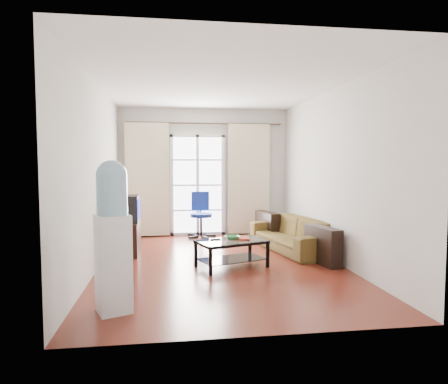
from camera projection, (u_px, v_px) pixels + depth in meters
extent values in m
plane|color=maroon|center=(220.00, 264.00, 6.10)|extent=(5.20, 5.20, 0.00)
plane|color=white|center=(220.00, 85.00, 5.91)|extent=(5.20, 5.20, 0.00)
cube|color=silver|center=(204.00, 172.00, 8.57)|extent=(3.60, 0.02, 2.70)
cube|color=silver|center=(259.00, 184.00, 3.44)|extent=(3.60, 0.02, 2.70)
cube|color=silver|center=(96.00, 176.00, 5.75)|extent=(0.02, 5.20, 2.70)
cube|color=silver|center=(334.00, 175.00, 6.26)|extent=(0.02, 5.20, 2.70)
cube|color=white|center=(198.00, 185.00, 8.53)|extent=(1.01, 0.02, 2.04)
cube|color=white|center=(198.00, 185.00, 8.51)|extent=(1.16, 0.06, 2.15)
cylinder|color=#4C3F2D|center=(205.00, 123.00, 8.40)|extent=(3.30, 0.04, 0.04)
cube|color=beige|center=(147.00, 180.00, 8.30)|extent=(0.90, 0.07, 2.35)
cube|color=beige|center=(249.00, 179.00, 8.60)|extent=(0.90, 0.07, 2.35)
cube|color=#9D9EA0|center=(242.00, 219.00, 8.66)|extent=(0.64, 0.12, 0.64)
imported|color=olive|center=(291.00, 234.00, 7.04)|extent=(2.26, 1.51, 0.58)
cube|color=silver|center=(232.00, 241.00, 5.87)|extent=(1.13, 0.87, 0.01)
cube|color=black|center=(232.00, 259.00, 5.89)|extent=(1.05, 0.79, 0.01)
cube|color=black|center=(210.00, 261.00, 5.45)|extent=(0.05, 0.05, 0.40)
cube|color=black|center=(268.00, 254.00, 5.88)|extent=(0.05, 0.05, 0.40)
cube|color=black|center=(196.00, 254.00, 5.90)|extent=(0.05, 0.05, 0.40)
cube|color=black|center=(250.00, 248.00, 6.33)|extent=(0.05, 0.05, 0.40)
imported|color=#369656|center=(232.00, 238.00, 5.94)|extent=(0.22, 0.22, 0.05)
imported|color=maroon|center=(237.00, 238.00, 5.96)|extent=(0.18, 0.24, 0.02)
cube|color=black|center=(215.00, 239.00, 5.91)|extent=(0.16, 0.07, 0.02)
cube|color=black|center=(124.00, 238.00, 6.72)|extent=(0.51, 0.75, 0.55)
cube|color=black|center=(125.00, 209.00, 6.71)|extent=(0.45, 0.49, 0.45)
cube|color=#0C19E5|center=(139.00, 209.00, 6.74)|extent=(0.02, 0.39, 0.33)
cube|color=black|center=(113.00, 209.00, 6.68)|extent=(0.14, 0.33, 0.29)
cylinder|color=black|center=(201.00, 226.00, 8.29)|extent=(0.05, 0.05, 0.48)
cylinder|color=navy|center=(201.00, 215.00, 8.27)|extent=(0.46, 0.46, 0.07)
cube|color=navy|center=(200.00, 201.00, 8.46)|extent=(0.37, 0.06, 0.39)
cube|color=silver|center=(113.00, 264.00, 4.09)|extent=(0.41, 0.41, 1.01)
cylinder|color=#85B0CE|center=(112.00, 195.00, 4.04)|extent=(0.31, 0.31, 0.40)
sphere|color=#85B0CE|center=(112.00, 175.00, 4.02)|extent=(0.31, 0.31, 0.31)
cube|color=black|center=(128.00, 229.00, 4.14)|extent=(0.09, 0.13, 0.11)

